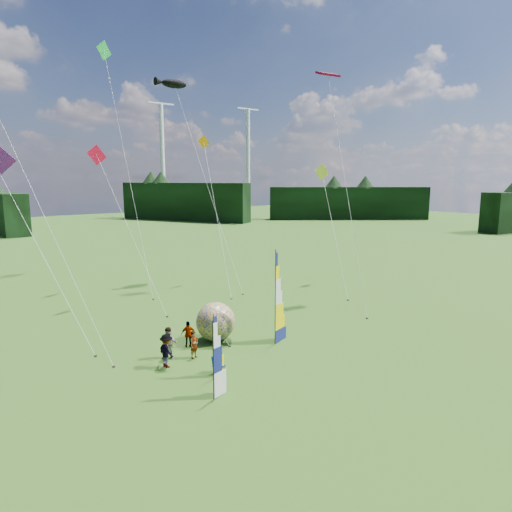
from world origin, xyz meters
TOP-DOWN VIEW (x-y plane):
  - ground at (0.00, 0.00)m, footprint 220.00×220.00m
  - treeline_ring at (0.00, 0.00)m, footprint 210.00×210.00m
  - turbine_left at (70.00, 95.00)m, footprint 8.00×1.20m
  - turbine_right at (45.00, 102.00)m, footprint 8.00×1.20m
  - feather_banner_main at (0.33, 3.82)m, footprint 1.45×0.54m
  - side_banner_left at (-5.13, 2.23)m, footprint 0.89×0.27m
  - side_banner_far at (-6.40, 0.38)m, footprint 1.04×0.33m
  - bol_inflatable at (-2.07, 6.60)m, footprint 2.99×2.99m
  - spectator_a at (-4.56, 5.05)m, footprint 0.66×0.55m
  - spectator_b at (-5.68, 5.82)m, footprint 0.96×0.84m
  - spectator_c at (-6.34, 4.91)m, footprint 0.52×1.19m
  - spectator_d at (-3.94, 6.70)m, footprint 0.99×0.68m
  - camp_chair at (-4.67, 2.50)m, footprint 0.64×0.64m
  - kite_whale at (6.11, 19.97)m, footprint 4.17×14.61m
  - kite_rainbow_delta at (-10.22, 12.58)m, footprint 11.42×14.22m
  - kite_parafoil at (10.55, 7.26)m, footprint 11.17×13.59m
  - small_kite_red at (-2.97, 16.41)m, footprint 5.38×10.43m
  - small_kite_orange at (5.85, 17.98)m, footprint 5.38×10.72m
  - small_kite_yellow at (13.59, 11.00)m, footprint 8.49×10.89m
  - small_kite_pink at (-10.70, 9.70)m, footprint 9.59×10.52m
  - small_kite_green at (-0.38, 22.38)m, footprint 7.42×12.75m

SIDE VIEW (x-z plane):
  - ground at x=0.00m, z-range 0.00..0.00m
  - camp_chair at x=-4.67m, z-range 0.00..0.92m
  - spectator_a at x=-4.56m, z-range 0.00..1.55m
  - spectator_d at x=-3.94m, z-range 0.00..1.57m
  - spectator_b at x=-5.68m, z-range 0.00..1.80m
  - spectator_c at x=-6.34m, z-range 0.00..1.80m
  - bol_inflatable at x=-2.07m, z-range 0.00..2.39m
  - side_banner_left at x=-5.13m, z-range 0.00..3.17m
  - side_banner_far at x=-6.40m, z-range 0.00..3.56m
  - feather_banner_main at x=0.33m, z-range 0.00..5.55m
  - treeline_ring at x=0.00m, z-range 0.00..8.00m
  - small_kite_yellow at x=13.59m, z-range 0.00..11.78m
  - small_kite_red at x=-2.97m, z-range 0.00..12.92m
  - kite_rainbow_delta at x=-10.22m, z-range 0.00..13.45m
  - small_kite_orange at x=5.85m, z-range 0.00..14.31m
  - small_kite_pink at x=-10.70m, z-range 0.00..17.41m
  - kite_parafoil at x=10.55m, z-range 0.00..20.25m
  - kite_whale at x=6.11m, z-range 0.00..20.50m
  - small_kite_green at x=-0.38m, z-range 0.00..22.64m
  - turbine_left at x=70.00m, z-range 0.00..30.00m
  - turbine_right at x=45.00m, z-range 0.00..30.00m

